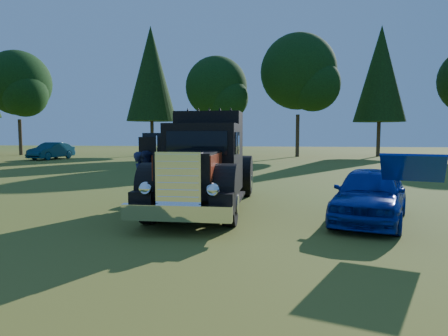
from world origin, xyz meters
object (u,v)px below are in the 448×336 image
diamond_t_truck (204,168)px  spectator_far (148,181)px  spectator_near (141,180)px  distant_teal_car (51,151)px  hotrod_coupe (370,194)px

diamond_t_truck → spectator_far: (-1.59, -0.51, -0.38)m
spectator_near → spectator_far: spectator_far is taller
diamond_t_truck → distant_teal_car: bearing=130.1°
hotrod_coupe → spectator_far: hotrod_coupe is taller
spectator_far → spectator_near: bearing=58.9°
spectator_near → distant_teal_car: (-15.95, 21.37, -0.13)m
hotrod_coupe → spectator_far: bearing=175.5°
diamond_t_truck → spectator_near: size_ratio=4.09×
spectator_near → spectator_far: (0.37, -0.41, 0.03)m
hotrod_coupe → distant_teal_car: hotrod_coupe is taller
hotrod_coupe → distant_teal_car: 31.70m
diamond_t_truck → hotrod_coupe: diamond_t_truck is taller
spectator_far → distant_teal_car: bearing=53.6°
spectator_near → spectator_far: size_ratio=0.97×
hotrod_coupe → distant_teal_car: size_ratio=1.00×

